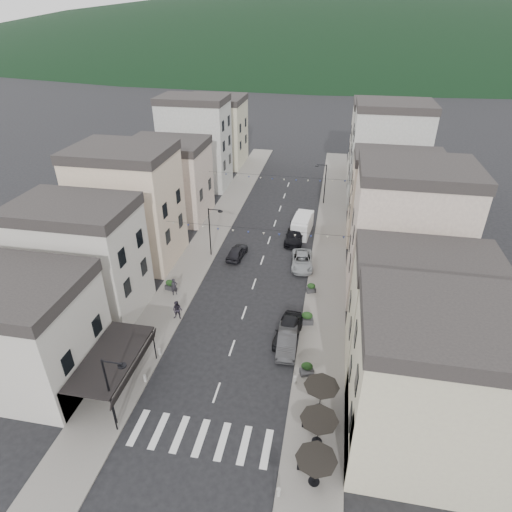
% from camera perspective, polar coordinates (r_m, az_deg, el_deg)
% --- Properties ---
extents(ground, '(700.00, 700.00, 0.00)m').
position_cam_1_polar(ground, '(30.48, -8.57, -25.80)').
color(ground, black).
rests_on(ground, ground).
extents(sidewalk_left, '(4.00, 76.00, 0.12)m').
position_cam_1_polar(sidewalk_left, '(55.91, -5.70, 3.29)').
color(sidewalk_left, slate).
rests_on(sidewalk_left, ground).
extents(sidewalk_right, '(4.00, 76.00, 0.12)m').
position_cam_1_polar(sidewalk_right, '(53.96, 9.82, 1.93)').
color(sidewalk_right, slate).
rests_on(sidewalk_right, ground).
extents(hill_backdrop, '(640.00, 360.00, 70.00)m').
position_cam_1_polar(hill_backdrop, '(316.89, 10.30, 25.05)').
color(hill_backdrop, black).
rests_on(hill_backdrop, ground).
extents(boutique_building, '(12.00, 8.00, 8.00)m').
position_cam_1_polar(boutique_building, '(37.27, -30.00, -9.13)').
color(boutique_building, '#BCB5AC').
rests_on(boutique_building, ground).
extents(bistro_building, '(10.00, 8.00, 10.00)m').
position_cam_1_polar(bistro_building, '(29.14, 22.97, -16.57)').
color(bistro_building, '#BAAF94').
rests_on(bistro_building, ground).
extents(boutique_awning, '(3.77, 7.50, 3.28)m').
position_cam_1_polar(boutique_awning, '(33.49, -18.36, -12.84)').
color(boutique_awning, black).
rests_on(boutique_awning, ground).
extents(buildings_row_left, '(10.20, 54.16, 14.00)m').
position_cam_1_polar(buildings_row_left, '(60.80, -10.99, 11.31)').
color(buildings_row_left, '#BCB5AC').
rests_on(buildings_row_left, ground).
extents(buildings_row_right, '(10.20, 54.16, 14.50)m').
position_cam_1_polar(buildings_row_right, '(56.15, 17.77, 9.07)').
color(buildings_row_right, '#BAAF94').
rests_on(buildings_row_right, ground).
extents(cafe_terrace, '(2.50, 8.10, 2.53)m').
position_cam_1_polar(cafe_terrace, '(29.36, 8.39, -21.08)').
color(cafe_terrace, black).
rests_on(cafe_terrace, ground).
extents(streetlamp_left_near, '(1.70, 0.56, 6.00)m').
position_cam_1_polar(streetlamp_left_near, '(30.68, -18.68, -16.16)').
color(streetlamp_left_near, black).
rests_on(streetlamp_left_near, ground).
extents(streetlamp_left_far, '(1.70, 0.56, 6.00)m').
position_cam_1_polar(streetlamp_left_far, '(48.71, -5.91, 3.83)').
color(streetlamp_left_far, black).
rests_on(streetlamp_left_far, ground).
extents(streetlamp_right_far, '(1.70, 0.56, 6.00)m').
position_cam_1_polar(streetlamp_right_far, '(63.53, 8.98, 9.99)').
color(streetlamp_right_far, black).
rests_on(streetlamp_right_far, ground).
extents(bollards, '(11.66, 10.26, 0.60)m').
position_cam_1_polar(bollards, '(33.35, -5.55, -17.81)').
color(bollards, gray).
rests_on(bollards, ground).
extents(bunting_near, '(19.00, 0.28, 0.62)m').
position_cam_1_polar(bunting_near, '(43.10, -0.03, 3.25)').
color(bunting_near, black).
rests_on(bunting_near, ground).
extents(bunting_far, '(19.00, 0.28, 0.62)m').
position_cam_1_polar(bunting_far, '(57.65, 2.97, 10.30)').
color(bunting_far, black).
rests_on(bunting_far, ground).
extents(parked_car_a, '(2.48, 5.09, 1.67)m').
position_cam_1_polar(parked_car_a, '(37.90, 4.30, -9.82)').
color(parked_car_a, black).
rests_on(parked_car_a, ground).
extents(parked_car_b, '(1.82, 4.67, 1.52)m').
position_cam_1_polar(parked_car_b, '(36.95, 4.16, -11.22)').
color(parked_car_b, '#303032').
rests_on(parked_car_b, ground).
extents(parked_car_c, '(2.79, 5.24, 1.40)m').
position_cam_1_polar(parked_car_c, '(48.06, 6.15, -0.64)').
color(parked_car_c, '#95999D').
rests_on(parked_car_c, ground).
extents(parked_car_d, '(2.30, 5.40, 1.55)m').
position_cam_1_polar(parked_car_d, '(53.32, 5.21, 2.78)').
color(parked_car_d, black).
rests_on(parked_car_d, ground).
extents(parked_car_e, '(2.08, 4.24, 1.39)m').
position_cam_1_polar(parked_car_e, '(49.57, -2.56, 0.53)').
color(parked_car_e, black).
rests_on(parked_car_e, ground).
extents(delivery_van, '(2.54, 5.40, 2.51)m').
position_cam_1_polar(delivery_van, '(55.09, 6.19, 4.19)').
color(delivery_van, silver).
rests_on(delivery_van, ground).
extents(pedestrian_a, '(0.79, 0.73, 1.82)m').
position_cam_1_polar(pedestrian_a, '(43.59, -10.85, -4.06)').
color(pedestrian_a, black).
rests_on(pedestrian_a, sidewalk_left).
extents(pedestrian_b, '(0.94, 0.74, 1.91)m').
position_cam_1_polar(pedestrian_b, '(40.27, -10.43, -7.13)').
color(pedestrian_b, black).
rests_on(pedestrian_b, sidewalk_left).
extents(planter_la, '(1.00, 0.75, 1.00)m').
position_cam_1_polar(planter_la, '(38.36, -16.18, -11.05)').
color(planter_la, '#2F2E31').
rests_on(planter_la, sidewalk_left).
extents(planter_lb, '(1.11, 0.76, 1.14)m').
position_cam_1_polar(planter_lb, '(44.61, -11.38, -3.80)').
color(planter_lb, '#2B2B2D').
rests_on(planter_lb, sidewalk_left).
extents(planter_ra, '(1.18, 0.94, 1.17)m').
position_cam_1_polar(planter_ra, '(34.82, 6.79, -14.68)').
color(planter_ra, '#302F32').
rests_on(planter_ra, sidewalk_right).
extents(planter_rb, '(1.26, 0.87, 1.28)m').
position_cam_1_polar(planter_rb, '(39.52, 6.81, -8.21)').
color(planter_rb, '#323235').
rests_on(planter_rb, sidewalk_right).
extents(planter_rc, '(1.06, 0.84, 1.05)m').
position_cam_1_polar(planter_rc, '(43.74, 7.36, -4.23)').
color(planter_rc, '#2E2E30').
rests_on(planter_rc, sidewalk_right).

